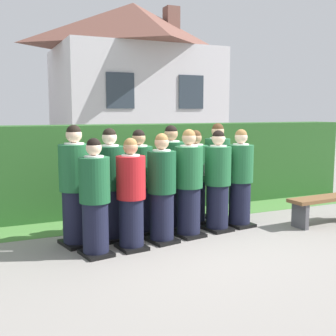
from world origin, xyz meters
TOP-DOWN VIEW (x-y plane):
  - ground_plane at (0.00, 0.00)m, footprint 60.00×60.00m
  - student_front_row_0 at (-1.29, -0.23)m, footprint 0.44×0.51m
  - student_in_red_blazer at (-0.77, -0.17)m, footprint 0.41×0.52m
  - student_front_row_2 at (-0.25, -0.05)m, footprint 0.45×0.54m
  - student_front_row_3 at (0.25, 0.06)m, footprint 0.46×0.55m
  - student_front_row_4 at (0.82, 0.16)m, footprint 0.44×0.54m
  - student_front_row_5 at (1.30, 0.23)m, footprint 0.43×0.51m
  - student_rear_row_0 at (-1.43, 0.32)m, footprint 0.49×0.57m
  - student_rear_row_1 at (-0.90, 0.37)m, footprint 0.45×0.53m
  - student_rear_row_2 at (-0.39, 0.52)m, footprint 0.47×0.56m
  - student_rear_row_3 at (0.19, 0.59)m, footprint 0.50×0.57m
  - student_rear_row_4 at (0.71, 0.72)m, footprint 0.45×0.54m
  - student_rear_row_5 at (1.19, 0.80)m, footprint 0.46×0.54m
  - hedge at (0.00, 2.10)m, footprint 9.90×0.70m
  - school_building_main at (2.66, 9.22)m, footprint 5.78×4.58m
  - wooden_bench at (2.68, -0.28)m, footprint 1.42×0.44m
  - lawn_strip at (0.00, 1.30)m, footprint 9.90×0.90m

SIDE VIEW (x-z plane):
  - ground_plane at x=0.00m, z-range 0.00..0.00m
  - lawn_strip at x=0.00m, z-range 0.00..0.01m
  - wooden_bench at x=2.68m, z-range 0.11..0.59m
  - student_in_red_blazer at x=-0.77m, z-range -0.04..1.52m
  - student_front_row_0 at x=-1.29m, z-range -0.04..1.54m
  - student_rear_row_4 at x=0.71m, z-range -0.04..1.57m
  - student_front_row_2 at x=-0.25m, z-range -0.04..1.57m
  - student_front_row_4 at x=0.82m, z-range -0.04..1.59m
  - student_front_row_5 at x=1.30m, z-range -0.04..1.59m
  - student_rear_row_2 at x=-0.39m, z-range -0.04..1.61m
  - student_front_row_3 at x=0.25m, z-range -0.04..1.62m
  - student_rear_row_1 at x=-0.90m, z-range -0.04..1.64m
  - student_rear_row_3 at x=0.19m, z-range -0.04..1.66m
  - student_rear_row_5 at x=1.19m, z-range -0.04..1.68m
  - student_rear_row_0 at x=-1.43m, z-range -0.04..1.70m
  - hedge at x=0.00m, z-range 0.00..1.67m
  - school_building_main at x=2.66m, z-range 0.08..5.83m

